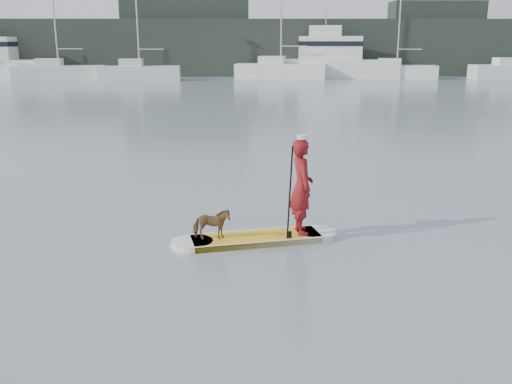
{
  "coord_description": "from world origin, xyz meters",
  "views": [
    {
      "loc": [
        -2.76,
        -12.5,
        3.8
      ],
      "look_at": [
        -2.67,
        -2.0,
        1.0
      ],
      "focal_mm": 40.0,
      "sensor_mm": 36.0,
      "label": 1
    }
  ],
  "objects_px": {
    "dog": "(211,224)",
    "motor_yacht_a": "(337,59)",
    "paddler": "(302,187)",
    "sailboat_c": "(139,72)",
    "sailboat_b": "(58,71)",
    "sailboat_d": "(280,69)",
    "sailboat_e": "(396,71)",
    "paddleboard": "(256,239)"
  },
  "relations": [
    {
      "from": "dog",
      "to": "motor_yacht_a",
      "type": "relative_size",
      "value": 0.06
    },
    {
      "from": "paddleboard",
      "to": "paddler",
      "type": "distance_m",
      "value": 1.35
    },
    {
      "from": "sailboat_d",
      "to": "sailboat_e",
      "type": "xyz_separation_m",
      "value": [
        11.7,
        -0.12,
        -0.14
      ]
    },
    {
      "from": "paddler",
      "to": "sailboat_c",
      "type": "bearing_deg",
      "value": 4.9
    },
    {
      "from": "paddler",
      "to": "dog",
      "type": "relative_size",
      "value": 2.62
    },
    {
      "from": "dog",
      "to": "motor_yacht_a",
      "type": "height_order",
      "value": "motor_yacht_a"
    },
    {
      "from": "paddler",
      "to": "sailboat_b",
      "type": "xyz_separation_m",
      "value": [
        -19.83,
        46.31,
        -0.17
      ]
    },
    {
      "from": "paddler",
      "to": "sailboat_b",
      "type": "height_order",
      "value": "sailboat_b"
    },
    {
      "from": "sailboat_c",
      "to": "motor_yacht_a",
      "type": "distance_m",
      "value": 19.99
    },
    {
      "from": "paddleboard",
      "to": "paddler",
      "type": "height_order",
      "value": "paddler"
    },
    {
      "from": "paddleboard",
      "to": "sailboat_c",
      "type": "relative_size",
      "value": 0.29
    },
    {
      "from": "sailboat_c",
      "to": "sailboat_d",
      "type": "bearing_deg",
      "value": 5.01
    },
    {
      "from": "dog",
      "to": "sailboat_d",
      "type": "height_order",
      "value": "sailboat_d"
    },
    {
      "from": "paddler",
      "to": "sailboat_d",
      "type": "distance_m",
      "value": 47.98
    },
    {
      "from": "motor_yacht_a",
      "to": "dog",
      "type": "bearing_deg",
      "value": -91.17
    },
    {
      "from": "sailboat_c",
      "to": "dog",
      "type": "bearing_deg",
      "value": -82.51
    },
    {
      "from": "paddleboard",
      "to": "paddler",
      "type": "relative_size",
      "value": 1.73
    },
    {
      "from": "sailboat_c",
      "to": "motor_yacht_a",
      "type": "height_order",
      "value": "sailboat_c"
    },
    {
      "from": "sailboat_e",
      "to": "motor_yacht_a",
      "type": "relative_size",
      "value": 0.94
    },
    {
      "from": "paddleboard",
      "to": "motor_yacht_a",
      "type": "bearing_deg",
      "value": 67.17
    },
    {
      "from": "paddler",
      "to": "dog",
      "type": "xyz_separation_m",
      "value": [
        -1.74,
        -0.39,
        -0.63
      ]
    },
    {
      "from": "sailboat_d",
      "to": "sailboat_e",
      "type": "distance_m",
      "value": 11.7
    },
    {
      "from": "paddleboard",
      "to": "sailboat_d",
      "type": "bearing_deg",
      "value": 73.81
    },
    {
      "from": "paddleboard",
      "to": "sailboat_c",
      "type": "xyz_separation_m",
      "value": [
        -10.9,
        45.75,
        0.76
      ]
    },
    {
      "from": "sailboat_b",
      "to": "sailboat_c",
      "type": "distance_m",
      "value": 8.07
    },
    {
      "from": "sailboat_b",
      "to": "motor_yacht_a",
      "type": "bearing_deg",
      "value": -1.0
    },
    {
      "from": "motor_yacht_a",
      "to": "sailboat_c",
      "type": "bearing_deg",
      "value": -159.85
    },
    {
      "from": "paddleboard",
      "to": "sailboat_e",
      "type": "height_order",
      "value": "sailboat_e"
    },
    {
      "from": "sailboat_d",
      "to": "paddler",
      "type": "bearing_deg",
      "value": -81.44
    },
    {
      "from": "sailboat_d",
      "to": "sailboat_b",
      "type": "bearing_deg",
      "value": -164.82
    },
    {
      "from": "paddleboard",
      "to": "dog",
      "type": "distance_m",
      "value": 0.94
    },
    {
      "from": "dog",
      "to": "sailboat_e",
      "type": "xyz_separation_m",
      "value": [
        15.4,
        48.22,
        0.39
      ]
    },
    {
      "from": "dog",
      "to": "sailboat_b",
      "type": "height_order",
      "value": "sailboat_b"
    },
    {
      "from": "paddler",
      "to": "sailboat_d",
      "type": "height_order",
      "value": "sailboat_d"
    },
    {
      "from": "paddler",
      "to": "sailboat_e",
      "type": "distance_m",
      "value": 49.74
    },
    {
      "from": "paddleboard",
      "to": "sailboat_b",
      "type": "xyz_separation_m",
      "value": [
        -18.94,
        46.51,
        0.83
      ]
    },
    {
      "from": "sailboat_c",
      "to": "sailboat_e",
      "type": "height_order",
      "value": "sailboat_e"
    },
    {
      "from": "sailboat_b",
      "to": "motor_yacht_a",
      "type": "xyz_separation_m",
      "value": [
        27.66,
        2.83,
        1.06
      ]
    },
    {
      "from": "sailboat_b",
      "to": "sailboat_c",
      "type": "bearing_deg",
      "value": -12.27
    },
    {
      "from": "dog",
      "to": "paddler",
      "type": "bearing_deg",
      "value": -81.78
    },
    {
      "from": "dog",
      "to": "sailboat_c",
      "type": "bearing_deg",
      "value": 7.76
    },
    {
      "from": "paddler",
      "to": "sailboat_c",
      "type": "height_order",
      "value": "sailboat_c"
    }
  ]
}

